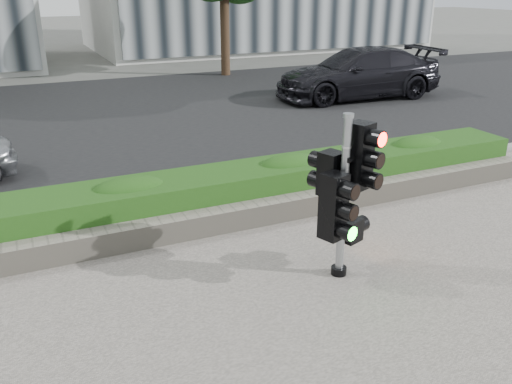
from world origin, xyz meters
The scene contains 7 objects.
ground centered at (0.00, 0.00, 0.00)m, with size 120.00×120.00×0.00m, color #51514C.
road centered at (0.00, 10.00, 0.01)m, with size 60.00×13.00×0.02m, color black.
curb centered at (0.00, 3.15, 0.06)m, with size 60.00×0.25×0.12m, color gray.
stone_wall centered at (0.00, 1.90, 0.20)m, with size 12.00×0.32×0.34m, color gray.
hedge centered at (0.00, 2.55, 0.37)m, with size 12.00×1.00×0.68m, color #357122.
traffic_signal centered at (0.90, 0.08, 1.19)m, with size 0.76×0.66×2.09m.
car_dark centered at (7.65, 9.46, 0.80)m, with size 2.19×5.39×1.57m, color black.
Camera 1 is at (-2.63, -5.05, 3.53)m, focal length 38.00 mm.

